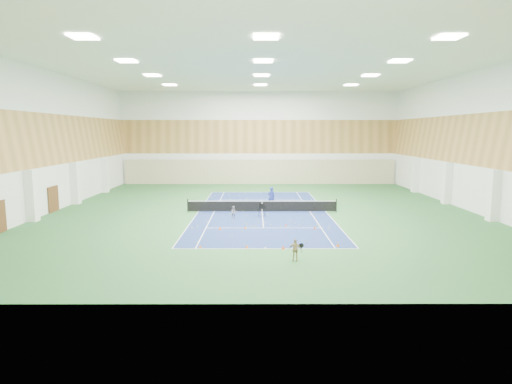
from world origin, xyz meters
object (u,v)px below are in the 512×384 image
tennis_net (262,205)px  child_apron (295,250)px  coach (271,197)px  ball_cart (262,210)px  child_court (234,212)px

tennis_net → child_apron: size_ratio=10.89×
coach → child_apron: size_ratio=1.57×
tennis_net → coach: coach is taller
tennis_net → coach: 2.47m
child_apron → tennis_net: bearing=107.4°
child_apron → ball_cart: (-1.56, 12.00, -0.09)m
tennis_net → child_court: tennis_net is taller
child_court → child_apron: 11.82m
tennis_net → child_apron: (1.51, -14.19, 0.04)m
child_court → ball_cart: size_ratio=1.02×
child_apron → child_court: bearing=120.1°
child_apron → ball_cart: size_ratio=1.18×
child_apron → ball_cart: child_apron is taller
coach → ball_cart: bearing=56.2°
coach → tennis_net: bearing=47.0°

